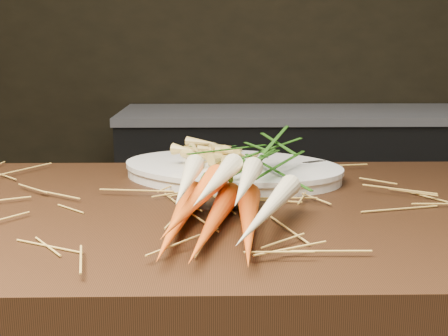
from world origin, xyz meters
name	(u,v)px	position (x,y,z in m)	size (l,w,h in m)	color
back_counter	(300,191)	(0.30, 2.18, 0.42)	(1.82, 0.62, 0.84)	black
straw_bedding	(300,200)	(0.00, 0.30, 0.91)	(1.40, 0.60, 0.02)	#AD832E
root_veg_bunch	(230,175)	(-0.12, 0.31, 0.95)	(0.25, 0.59, 0.11)	#DD4808
serving_platter	(232,172)	(-0.11, 0.50, 0.91)	(0.45, 0.30, 0.02)	white
roasted_veg_heap	(232,154)	(-0.11, 0.50, 0.95)	(0.22, 0.16, 0.05)	#B08D41
serving_fork	(308,173)	(0.04, 0.43, 0.93)	(0.01, 0.17, 0.00)	silver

